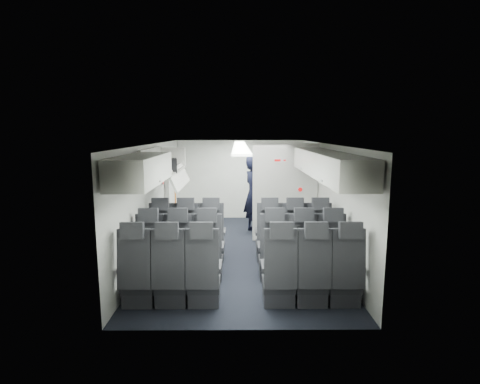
{
  "coord_description": "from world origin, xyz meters",
  "views": [
    {
      "loc": [
        -0.05,
        -7.22,
        2.39
      ],
      "look_at": [
        0.0,
        0.4,
        1.15
      ],
      "focal_mm": 28.0,
      "sensor_mm": 36.0,
      "label": 1
    }
  ],
  "objects_px": {
    "seat_row_front": "(240,240)",
    "boarding_door": "(171,192)",
    "seat_row_mid": "(241,256)",
    "flight_attendant": "(253,194)",
    "seat_row_rear": "(241,277)",
    "galley_unit": "(275,185)",
    "carry_on_bag": "(165,166)"
  },
  "relations": [
    {
      "from": "galley_unit",
      "to": "flight_attendant",
      "type": "relative_size",
      "value": 1.04
    },
    {
      "from": "seat_row_front",
      "to": "galley_unit",
      "type": "relative_size",
      "value": 1.75
    },
    {
      "from": "seat_row_mid",
      "to": "seat_row_rear",
      "type": "distance_m",
      "value": 0.9
    },
    {
      "from": "flight_attendant",
      "to": "carry_on_bag",
      "type": "bearing_deg",
      "value": 120.17
    },
    {
      "from": "flight_attendant",
      "to": "carry_on_bag",
      "type": "distance_m",
      "value": 2.78
    },
    {
      "from": "seat_row_mid",
      "to": "flight_attendant",
      "type": "distance_m",
      "value": 3.0
    },
    {
      "from": "galley_unit",
      "to": "carry_on_bag",
      "type": "distance_m",
      "value": 4.07
    },
    {
      "from": "flight_attendant",
      "to": "seat_row_front",
      "type": "bearing_deg",
      "value": 150.7
    },
    {
      "from": "seat_row_front",
      "to": "carry_on_bag",
      "type": "relative_size",
      "value": 7.82
    },
    {
      "from": "seat_row_mid",
      "to": "boarding_door",
      "type": "bearing_deg",
      "value": 118.77
    },
    {
      "from": "galley_unit",
      "to": "seat_row_mid",
      "type": "bearing_deg",
      "value": -102.88
    },
    {
      "from": "seat_row_mid",
      "to": "galley_unit",
      "type": "height_order",
      "value": "galley_unit"
    },
    {
      "from": "seat_row_mid",
      "to": "boarding_door",
      "type": "distance_m",
      "value": 3.45
    },
    {
      "from": "galley_unit",
      "to": "boarding_door",
      "type": "distance_m",
      "value": 2.84
    },
    {
      "from": "seat_row_rear",
      "to": "carry_on_bag",
      "type": "distance_m",
      "value": 2.64
    },
    {
      "from": "seat_row_front",
      "to": "seat_row_mid",
      "type": "height_order",
      "value": "same"
    },
    {
      "from": "seat_row_front",
      "to": "flight_attendant",
      "type": "bearing_deg",
      "value": 80.91
    },
    {
      "from": "seat_row_front",
      "to": "flight_attendant",
      "type": "distance_m",
      "value": 2.13
    },
    {
      "from": "galley_unit",
      "to": "flight_attendant",
      "type": "distance_m",
      "value": 1.37
    },
    {
      "from": "galley_unit",
      "to": "carry_on_bag",
      "type": "bearing_deg",
      "value": -125.38
    },
    {
      "from": "seat_row_rear",
      "to": "galley_unit",
      "type": "xyz_separation_m",
      "value": [
        0.95,
        5.05,
        0.55
      ]
    },
    {
      "from": "boarding_door",
      "to": "flight_attendant",
      "type": "distance_m",
      "value": 1.97
    },
    {
      "from": "seat_row_front",
      "to": "flight_attendant",
      "type": "relative_size",
      "value": 1.82
    },
    {
      "from": "seat_row_rear",
      "to": "boarding_door",
      "type": "bearing_deg",
      "value": 112.87
    },
    {
      "from": "seat_row_front",
      "to": "boarding_door",
      "type": "bearing_deg",
      "value": 128.16
    },
    {
      "from": "boarding_door",
      "to": "flight_attendant",
      "type": "bearing_deg",
      "value": -1.39
    },
    {
      "from": "seat_row_mid",
      "to": "boarding_door",
      "type": "height_order",
      "value": "boarding_door"
    },
    {
      "from": "seat_row_rear",
      "to": "galley_unit",
      "type": "height_order",
      "value": "galley_unit"
    },
    {
      "from": "seat_row_front",
      "to": "boarding_door",
      "type": "height_order",
      "value": "boarding_door"
    },
    {
      "from": "seat_row_front",
      "to": "galley_unit",
      "type": "xyz_separation_m",
      "value": [
        0.95,
        3.25,
        0.55
      ]
    },
    {
      "from": "seat_row_front",
      "to": "seat_row_mid",
      "type": "bearing_deg",
      "value": -90.0
    },
    {
      "from": "carry_on_bag",
      "to": "seat_row_mid",
      "type": "bearing_deg",
      "value": -45.93
    }
  ]
}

